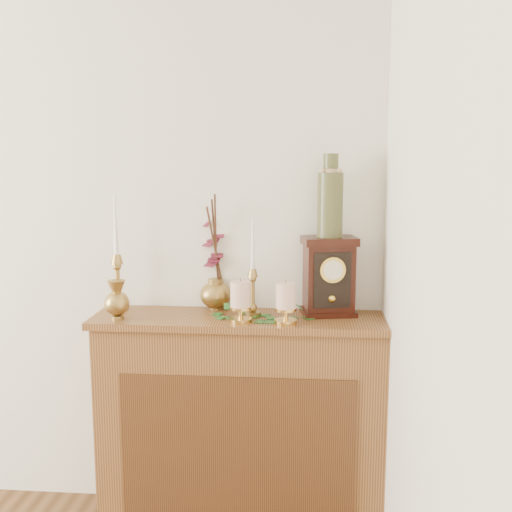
# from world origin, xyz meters

# --- Properties ---
(console_shelf) EXTENTS (1.24, 0.34, 0.93)m
(console_shelf) POSITION_xyz_m (1.40, 2.10, 0.44)
(console_shelf) COLOR brown
(console_shelf) RESTS_ON ground
(candlestick_left) EXTENTS (0.08, 0.08, 0.50)m
(candlestick_left) POSITION_xyz_m (0.86, 2.16, 1.09)
(candlestick_left) COLOR #B29647
(candlestick_left) RESTS_ON console_shelf
(candlestick_center) EXTENTS (0.07, 0.07, 0.41)m
(candlestick_center) POSITION_xyz_m (1.45, 2.11, 1.06)
(candlestick_center) COLOR #B29647
(candlestick_center) RESTS_ON console_shelf
(bud_vase) EXTENTS (0.10, 0.10, 0.16)m
(bud_vase) POSITION_xyz_m (0.90, 2.00, 1.01)
(bud_vase) COLOR #B29647
(bud_vase) RESTS_ON console_shelf
(ginger_jar) EXTENTS (0.20, 0.22, 0.51)m
(ginger_jar) POSITION_xyz_m (1.27, 2.24, 1.16)
(ginger_jar) COLOR #B29647
(ginger_jar) RESTS_ON console_shelf
(pillar_candle_left) EXTENTS (0.09, 0.09, 0.18)m
(pillar_candle_left) POSITION_xyz_m (1.41, 2.01, 1.02)
(pillar_candle_left) COLOR gold
(pillar_candle_left) RESTS_ON console_shelf
(pillar_candle_right) EXTENTS (0.09, 0.09, 0.18)m
(pillar_candle_right) POSITION_xyz_m (1.59, 2.00, 1.02)
(pillar_candle_right) COLOR gold
(pillar_candle_right) RESTS_ON console_shelf
(ivy_garland) EXTENTS (0.38, 0.17, 0.07)m
(ivy_garland) POSITION_xyz_m (1.47, 2.07, 0.94)
(ivy_garland) COLOR #295F24
(ivy_garland) RESTS_ON console_shelf
(mantel_clock) EXTENTS (0.24, 0.19, 0.33)m
(mantel_clock) POSITION_xyz_m (1.77, 2.16, 1.09)
(mantel_clock) COLOR #33110A
(mantel_clock) RESTS_ON console_shelf
(ceramic_vase) EXTENTS (0.11, 0.11, 0.34)m
(ceramic_vase) POSITION_xyz_m (1.77, 2.16, 1.41)
(ceramic_vase) COLOR #172E22
(ceramic_vase) RESTS_ON mantel_clock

